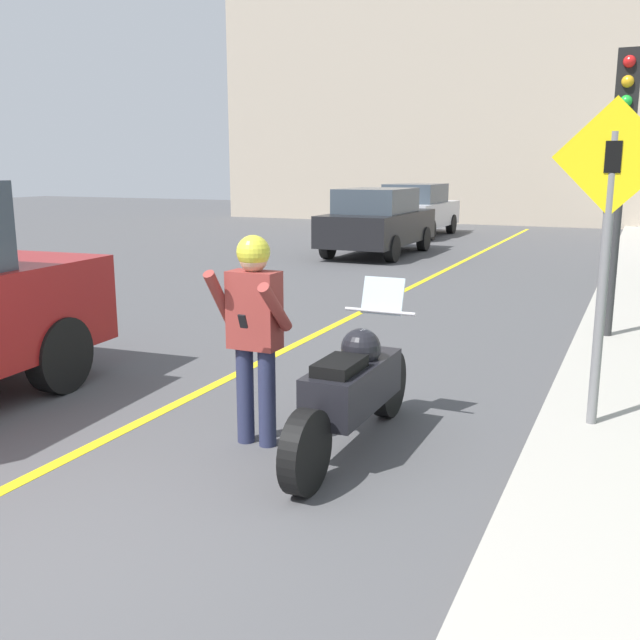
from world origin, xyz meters
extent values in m
plane|color=#4C4C4F|center=(0.00, 0.00, 0.00)|extent=(80.00, 80.00, 0.00)
cube|color=yellow|center=(-0.60, 6.00, 0.00)|extent=(0.12, 36.00, 0.01)
cube|color=#B2A38E|center=(0.00, 26.00, 4.84)|extent=(28.00, 1.20, 9.69)
cylinder|color=black|center=(1.32, 1.36, 0.30)|extent=(0.14, 0.59, 0.59)
cylinder|color=black|center=(1.32, 3.08, 0.30)|extent=(0.14, 0.59, 0.59)
cube|color=black|center=(1.32, 2.22, 0.53)|extent=(0.40, 1.18, 0.36)
sphere|color=black|center=(1.32, 2.38, 0.79)|extent=(0.32, 0.32, 0.32)
cube|color=black|center=(1.32, 1.95, 0.75)|extent=(0.28, 0.48, 0.10)
cylinder|color=silver|center=(1.32, 2.81, 1.01)|extent=(0.62, 0.03, 0.03)
cube|color=silver|center=(1.32, 2.88, 1.13)|extent=(0.36, 0.12, 0.31)
cylinder|color=#282D4C|center=(0.47, 2.00, 0.40)|extent=(0.14, 0.14, 0.80)
cylinder|color=#282D4C|center=(0.67, 2.00, 0.40)|extent=(0.14, 0.14, 0.80)
cube|color=maroon|center=(0.57, 2.00, 1.10)|extent=(0.40, 0.22, 0.61)
cylinder|color=maroon|center=(0.32, 1.90, 1.19)|extent=(0.09, 0.37, 0.48)
cylinder|color=maroon|center=(0.82, 1.88, 1.16)|extent=(0.09, 0.43, 0.43)
sphere|color=tan|center=(0.57, 2.00, 1.51)|extent=(0.22, 0.22, 0.22)
sphere|color=gold|center=(0.57, 2.00, 1.56)|extent=(0.26, 0.26, 0.26)
cube|color=black|center=(0.63, 1.72, 1.07)|extent=(0.06, 0.05, 0.11)
cylinder|color=black|center=(-1.86, 2.38, 0.38)|extent=(0.28, 0.78, 0.76)
cylinder|color=slate|center=(3.02, 3.29, 1.29)|extent=(0.08, 0.08, 2.35)
cube|color=yellow|center=(3.02, 3.27, 2.27)|extent=(0.91, 0.02, 0.91)
cube|color=black|center=(3.02, 3.26, 2.27)|extent=(0.12, 0.01, 0.24)
cylinder|color=#2D2D30|center=(2.96, 6.74, 1.83)|extent=(0.12, 0.12, 3.43)
cube|color=black|center=(2.96, 6.72, 3.17)|extent=(0.26, 0.22, 0.76)
sphere|color=red|center=(2.96, 6.60, 3.39)|extent=(0.14, 0.14, 0.14)
sphere|color=gold|center=(2.96, 6.60, 3.17)|extent=(0.14, 0.14, 0.14)
sphere|color=green|center=(2.96, 6.60, 2.95)|extent=(0.14, 0.14, 0.14)
cylinder|color=black|center=(-3.75, 15.80, 0.32)|extent=(0.22, 0.64, 0.64)
cylinder|color=black|center=(-2.10, 15.80, 0.32)|extent=(0.22, 0.64, 0.64)
cylinder|color=black|center=(-3.75, 13.19, 0.32)|extent=(0.22, 0.64, 0.64)
cylinder|color=black|center=(-2.10, 13.19, 0.32)|extent=(0.22, 0.64, 0.64)
cube|color=black|center=(-2.92, 14.50, 0.70)|extent=(1.80, 4.20, 0.76)
cube|color=#38424C|center=(-2.92, 14.33, 1.38)|extent=(1.58, 2.18, 0.60)
cylinder|color=black|center=(-4.37, 21.20, 0.32)|extent=(0.22, 0.64, 0.64)
cylinder|color=black|center=(-2.72, 21.20, 0.32)|extent=(0.22, 0.64, 0.64)
cylinder|color=black|center=(-4.37, 18.59, 0.32)|extent=(0.22, 0.64, 0.64)
cylinder|color=black|center=(-2.72, 18.59, 0.32)|extent=(0.22, 0.64, 0.64)
cube|color=silver|center=(-3.54, 19.89, 0.70)|extent=(1.80, 4.20, 0.76)
cube|color=#38424C|center=(-3.54, 19.73, 1.38)|extent=(1.58, 2.18, 0.60)
camera|label=1|loc=(3.30, -2.74, 2.19)|focal=40.00mm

